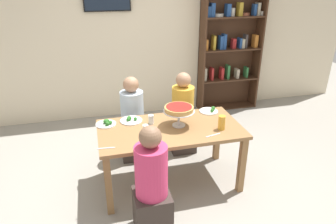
{
  "coord_description": "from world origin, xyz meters",
  "views": [
    {
      "loc": [
        -0.78,
        -2.95,
        2.3
      ],
      "look_at": [
        0.0,
        0.1,
        0.89
      ],
      "focal_mm": 32.61,
      "sensor_mm": 36.0,
      "label": 1
    }
  ],
  "objects": [
    {
      "name": "cutlery_fork_near",
      "position": [
        0.4,
        -0.29,
        0.74
      ],
      "size": [
        0.18,
        0.06,
        0.0
      ],
      "primitive_type": "cube",
      "rotation": [
        0.0,
        0.0,
        0.25
      ],
      "color": "silver",
      "rests_on": "dining_table"
    },
    {
      "name": "beer_glass_amber_tall",
      "position": [
        0.54,
        -0.17,
        0.82
      ],
      "size": [
        0.08,
        0.08,
        0.16
      ],
      "primitive_type": "cylinder",
      "color": "gold",
      "rests_on": "dining_table"
    },
    {
      "name": "salad_plate_far_diner",
      "position": [
        -0.41,
        0.28,
        0.76
      ],
      "size": [
        0.26,
        0.26,
        0.07
      ],
      "color": "white",
      "rests_on": "dining_table"
    },
    {
      "name": "water_glass_clear_far",
      "position": [
        -0.29,
        -0.05,
        0.79
      ],
      "size": [
        0.06,
        0.06,
        0.09
      ],
      "primitive_type": "cylinder",
      "color": "white",
      "rests_on": "dining_table"
    },
    {
      "name": "salad_plate_spare",
      "position": [
        -0.69,
        0.25,
        0.76
      ],
      "size": [
        0.23,
        0.23,
        0.07
      ],
      "color": "white",
      "rests_on": "dining_table"
    },
    {
      "name": "ground_plane",
      "position": [
        0.0,
        0.0,
        0.0
      ],
      "size": [
        12.0,
        12.0,
        0.0
      ],
      "primitive_type": "plane",
      "color": "gray"
    },
    {
      "name": "water_glass_clear_near",
      "position": [
        -0.19,
        0.15,
        0.79
      ],
      "size": [
        0.06,
        0.06,
        0.11
      ],
      "primitive_type": "cylinder",
      "color": "white",
      "rests_on": "dining_table"
    },
    {
      "name": "deep_dish_pizza_stand",
      "position": [
        0.11,
        0.03,
        0.94
      ],
      "size": [
        0.36,
        0.36,
        0.24
      ],
      "color": "silver",
      "rests_on": "dining_table"
    },
    {
      "name": "dining_table",
      "position": [
        0.0,
        0.0,
        0.64
      ],
      "size": [
        1.61,
        0.84,
        0.74
      ],
      "color": "olive",
      "rests_on": "ground_plane"
    },
    {
      "name": "cutlery_fork_far",
      "position": [
        0.32,
        0.31,
        0.74
      ],
      "size": [
        0.17,
        0.08,
        0.0
      ],
      "primitive_type": "cube",
      "rotation": [
        0.0,
        0.0,
        3.52
      ],
      "color": "silver",
      "rests_on": "dining_table"
    },
    {
      "name": "diner_far_left",
      "position": [
        -0.33,
        0.69,
        0.49
      ],
      "size": [
        0.34,
        0.34,
        1.15
      ],
      "rotation": [
        0.0,
        0.0,
        -1.57
      ],
      "color": "#382D28",
      "rests_on": "ground_plane"
    },
    {
      "name": "rear_partition",
      "position": [
        0.0,
        2.2,
        1.4
      ],
      "size": [
        8.0,
        0.12,
        2.8
      ],
      "primitive_type": "cube",
      "color": "beige",
      "rests_on": "ground_plane"
    },
    {
      "name": "water_glass_clear_spare",
      "position": [
        -0.24,
        -0.25,
        0.8
      ],
      "size": [
        0.08,
        0.08,
        0.11
      ],
      "primitive_type": "cylinder",
      "color": "white",
      "rests_on": "dining_table"
    },
    {
      "name": "cutlery_knife_near",
      "position": [
        -0.73,
        -0.28,
        0.74
      ],
      "size": [
        0.18,
        0.03,
        0.0
      ],
      "primitive_type": "cube",
      "rotation": [
        0.0,
        0.0,
        -0.1
      ],
      "color": "silver",
      "rests_on": "dining_table"
    },
    {
      "name": "diner_near_left",
      "position": [
        -0.36,
        -0.71,
        0.49
      ],
      "size": [
        0.34,
        0.34,
        1.15
      ],
      "rotation": [
        0.0,
        0.0,
        1.57
      ],
      "color": "#382D28",
      "rests_on": "ground_plane"
    },
    {
      "name": "diner_far_right",
      "position": [
        0.36,
        0.7,
        0.49
      ],
      "size": [
        0.34,
        0.34,
        1.15
      ],
      "rotation": [
        0.0,
        0.0,
        -1.57
      ],
      "color": "#382D28",
      "rests_on": "ground_plane"
    },
    {
      "name": "bookshelf",
      "position": [
        1.62,
        2.02,
        1.15
      ],
      "size": [
        1.14,
        0.3,
        2.21
      ],
      "color": "#422819",
      "rests_on": "ground_plane"
    },
    {
      "name": "salad_plate_near_diner",
      "position": [
        0.59,
        0.3,
        0.75
      ],
      "size": [
        0.23,
        0.23,
        0.06
      ],
      "color": "white",
      "rests_on": "dining_table"
    }
  ]
}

